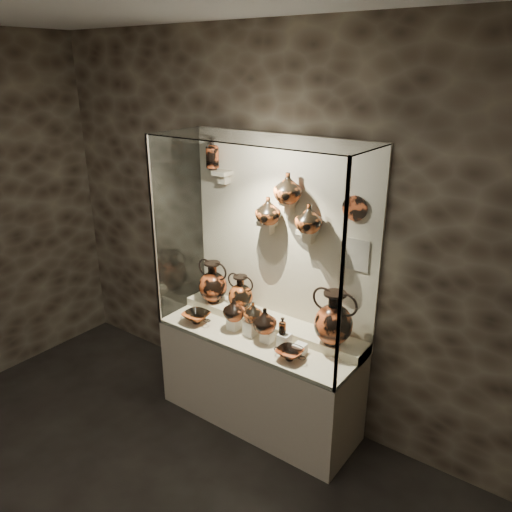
{
  "coord_description": "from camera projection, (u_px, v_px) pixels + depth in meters",
  "views": [
    {
      "loc": [
        2.08,
        -0.71,
        2.87
      ],
      "look_at": [
        -0.03,
        2.18,
        1.51
      ],
      "focal_mm": 35.0,
      "sensor_mm": 36.0,
      "label": 1
    }
  ],
  "objects": [
    {
      "name": "glass_right",
      "position": [
        362.0,
        270.0,
        3.32
      ],
      "size": [
        0.01,
        0.6,
        1.6
      ],
      "primitive_type": "cube",
      "color": "white",
      "rests_on": "plinth"
    },
    {
      "name": "glass_left",
      "position": [
        179.0,
        226.0,
        4.25
      ],
      "size": [
        0.01,
        0.6,
        1.6
      ],
      "primitive_type": "cube",
      "color": "white",
      "rests_on": "plinth"
    },
    {
      "name": "back_panel",
      "position": [
        282.0,
        235.0,
        4.02
      ],
      "size": [
        1.7,
        0.03,
        1.6
      ],
      "primitive_type": "cube",
      "color": "beige",
      "rests_on": "plinth"
    },
    {
      "name": "rear_tier",
      "position": [
        271.0,
        324.0,
        4.18
      ],
      "size": [
        1.7,
        0.25,
        0.1
      ],
      "primitive_type": "cube",
      "color": "beige",
      "rests_on": "plinth"
    },
    {
      "name": "bracket_cc",
      "position": [
        308.0,
        232.0,
        3.78
      ],
      "size": [
        0.14,
        0.12,
        0.04
      ],
      "primitive_type": "cube",
      "color": "beige",
      "rests_on": "back_panel"
    },
    {
      "name": "info_placard",
      "position": [
        357.0,
        255.0,
        3.65
      ],
      "size": [
        0.18,
        0.01,
        0.24
      ],
      "primitive_type": "cube",
      "color": "beige",
      "rests_on": "back_panel"
    },
    {
      "name": "frame_post_left",
      "position": [
        154.0,
        234.0,
        4.03
      ],
      "size": [
        0.02,
        0.02,
        1.6
      ],
      "primitive_type": "cube",
      "color": "gray",
      "rests_on": "plinth"
    },
    {
      "name": "frame_post_right",
      "position": [
        341.0,
        285.0,
        3.1
      ],
      "size": [
        0.02,
        0.02,
        1.6
      ],
      "primitive_type": "cube",
      "color": "gray",
      "rests_on": "plinth"
    },
    {
      "name": "glass_top",
      "position": [
        260.0,
        139.0,
        3.5
      ],
      "size": [
        1.7,
        0.6,
        0.01
      ],
      "primitive_type": "cube",
      "color": "white",
      "rests_on": "back_panel"
    },
    {
      "name": "glass_front",
      "position": [
        235.0,
        257.0,
        3.56
      ],
      "size": [
        1.7,
        0.01,
        1.6
      ],
      "primitive_type": "cube",
      "color": "white",
      "rests_on": "plinth"
    },
    {
      "name": "plinth",
      "position": [
        259.0,
        379.0,
        4.21
      ],
      "size": [
        1.7,
        0.6,
        0.8
      ],
      "primitive_type": "cube",
      "color": "beige",
      "rests_on": "floor"
    },
    {
      "name": "amphora_mid",
      "position": [
        241.0,
        293.0,
        4.26
      ],
      "size": [
        0.28,
        0.28,
        0.32
      ],
      "primitive_type": null,
      "rotation": [
        0.0,
        0.0,
        0.12
      ],
      "color": "#C15422",
      "rests_on": "rear_tier"
    },
    {
      "name": "ovoid_vase_c",
      "position": [
        309.0,
        218.0,
        3.67
      ],
      "size": [
        0.22,
        0.22,
        0.21
      ],
      "primitive_type": "imported",
      "rotation": [
        0.0,
        0.0,
        -0.09
      ],
      "color": "#C15422",
      "rests_on": "bracket_cc"
    },
    {
      "name": "amphora_left",
      "position": [
        213.0,
        282.0,
        4.4
      ],
      "size": [
        0.35,
        0.35,
        0.38
      ],
      "primitive_type": null,
      "rotation": [
        0.0,
        0.0,
        0.16
      ],
      "color": "#B54A22",
      "rests_on": "rear_tier"
    },
    {
      "name": "bracket_ul",
      "position": [
        222.0,
        173.0,
        4.11
      ],
      "size": [
        0.14,
        0.12,
        0.04
      ],
      "primitive_type": "cube",
      "color": "beige",
      "rests_on": "back_panel"
    },
    {
      "name": "jug_b",
      "position": [
        253.0,
        312.0,
        3.97
      ],
      "size": [
        0.2,
        0.2,
        0.16
      ],
      "primitive_type": "imported",
      "rotation": [
        0.0,
        0.0,
        0.37
      ],
      "color": "#C15422",
      "rests_on": "pedestal_b"
    },
    {
      "name": "pedestal_c",
      "position": [
        268.0,
        336.0,
        3.94
      ],
      "size": [
        0.09,
        0.09,
        0.09
      ],
      "primitive_type": "cube",
      "color": "silver",
      "rests_on": "front_tier"
    },
    {
      "name": "pedestal_d",
      "position": [
        285.0,
        341.0,
        3.85
      ],
      "size": [
        0.09,
        0.09,
        0.12
      ],
      "primitive_type": "cube",
      "color": "silver",
      "rests_on": "front_tier"
    },
    {
      "name": "front_tier",
      "position": [
        259.0,
        336.0,
        4.06
      ],
      "size": [
        1.68,
        0.58,
        0.03
      ],
      "primitive_type": "cube",
      "color": "beige",
      "rests_on": "plinth"
    },
    {
      "name": "ovoid_vase_b",
      "position": [
        288.0,
        188.0,
        3.7
      ],
      "size": [
        0.23,
        0.23,
        0.22
      ],
      "primitive_type": "imported",
      "rotation": [
        0.0,
        0.0,
        -0.06
      ],
      "color": "#C15422",
      "rests_on": "bracket_cb"
    },
    {
      "name": "wall_back",
      "position": [
        282.0,
        235.0,
        4.03
      ],
      "size": [
        5.0,
        0.02,
        3.2
      ],
      "primitive_type": "cube",
      "color": "#2E251D",
      "rests_on": "ground"
    },
    {
      "name": "lekythos_tall",
      "position": [
        213.0,
        152.0,
        4.09
      ],
      "size": [
        0.13,
        0.13,
        0.29
      ],
      "primitive_type": null,
      "rotation": [
        0.0,
        0.0,
        -0.09
      ],
      "color": "#B54A22",
      "rests_on": "bracket_ul"
    },
    {
      "name": "amphora_right",
      "position": [
        333.0,
        318.0,
        3.72
      ],
      "size": [
        0.42,
        0.42,
        0.43
      ],
      "primitive_type": null,
      "rotation": [
        0.0,
        0.0,
        0.25
      ],
      "color": "#B54A22",
      "rests_on": "rear_tier"
    },
    {
      "name": "pedestal_a",
      "position": [
        234.0,
        324.0,
        4.12
      ],
      "size": [
        0.09,
        0.09,
        0.1
      ],
      "primitive_type": "cube",
      "color": "silver",
      "rests_on": "front_tier"
    },
    {
      "name": "bracket_ca",
      "position": [
        267.0,
        223.0,
        3.99
      ],
      "size": [
        0.14,
        0.12,
        0.04
      ],
      "primitive_type": "cube",
      "color": "beige",
      "rests_on": "back_panel"
    },
    {
      "name": "jug_a",
      "position": [
        234.0,
        309.0,
        4.05
      ],
      "size": [
        0.24,
        0.24,
        0.19
      ],
      "primitive_type": "imported",
      "rotation": [
        0.0,
        0.0,
        -0.4
      ],
      "color": "#B54A22",
      "rests_on": "pedestal_a"
    },
    {
      "name": "ovoid_vase_a",
      "position": [
        268.0,
        210.0,
        3.87
      ],
      "size": [
        0.24,
        0.24,
        0.21
      ],
      "primitive_type": "imported",
      "rotation": [
        0.0,
        0.0,
        -0.18
      ],
      "color": "#C15422",
      "rests_on": "bracket_ca"
    },
    {
      "name": "bracket_cb",
      "position": [
        288.0,
        202.0,
        3.8
      ],
      "size": [
        0.1,
        0.12,
        0.04
      ],
      "primitive_type": "cube",
      "color": "beige",
      "rests_on": "back_panel"
    },
    {
      "name": "jug_c",
      "position": [
        265.0,
        320.0,
        3.89
      ],
      "size": [
        0.24,
        0.24,
        0.2
      ],
      "primitive_type": "imported",
      "rotation": [
        0.0,
        0.0,
        -0.31
      ],
      "color": "#B54A22",
      "rests_on": "pedestal_c"
    },
    {
      "name": "pedestal_e",
      "position": [
        300.0,
        349.0,
        3.78
      ],
      "size": [
        0.09,
        0.09,
        0.08
      ],
      "primitive_type": "cube",
      "color": "silver",
      "rests_on": "front_tier"
    },
    {
      "name": "kylix_right",
      "position": [
        290.0,
        353.0,
        3.7
      ],
      "size": [
        0.29,
        0.26,
        0.1
      ],
      "primitive_type": null,
      "rotation": [
        0.0,
        0.0,
        0.18
      ],
      "color": "#B54A22",
      "rests_on": "front_tier"
    },
    {
      "name": "pedestal_b",
      "position": [
        250.0,
        328.0,
        4.03
      ],
      "size": [
        0.09,
        0.09,
        0.13
      ],
      "primitive_type": "cube",
      "color": "silver",
      "rests_on": "front_tier"
    },
    {
      "name": "wall_plate",
      "position": [
        354.0,
        208.0,
        3.54
      ],
      "size": [
        0.18,
        0.02,
        0.18
      ],
      "primitive_type": "cylinder",
      "rotation": [
        1.57,
        0.0,
        0.0
      ],
      "color": "#BD4D25",
      "rests_on": "back_panel"
    },
    {
      "name": "lekythos_small",
      "position": [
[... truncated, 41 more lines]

